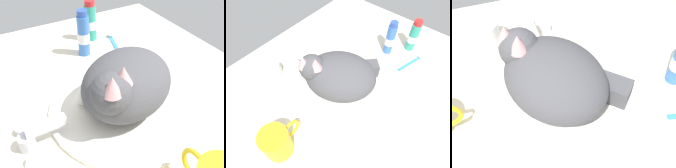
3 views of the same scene
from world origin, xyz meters
TOP-DOWN VIEW (x-y plane):
  - ground_plane at (0.00, 0.00)cm, footprint 110.00×82.50cm
  - sink_basin at (0.00, 0.00)cm, footprint 36.78×36.78cm
  - faucet at (0.00, 22.52)cm, footprint 12.01×10.52cm
  - cat at (-0.17, 0.84)cm, footprint 30.52×29.83cm
  - rinse_cup at (-11.00, 23.07)cm, footprint 6.21×6.21cm

SIDE VIEW (x-z plane):
  - ground_plane at x=0.00cm, z-range -3.00..0.00cm
  - sink_basin at x=0.00cm, z-range 0.00..1.06cm
  - faucet at x=0.00cm, z-range -0.33..5.03cm
  - rinse_cup at x=-11.00cm, z-range 0.00..7.26cm
  - cat at x=-0.17cm, z-range 0.06..16.42cm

